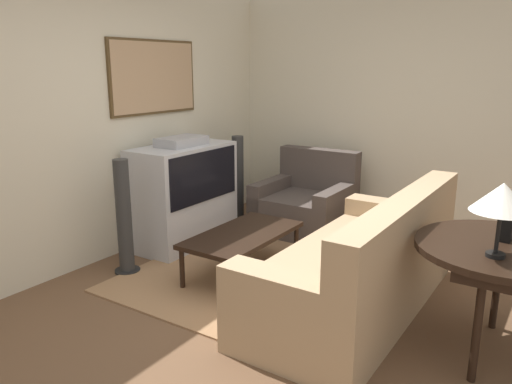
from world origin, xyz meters
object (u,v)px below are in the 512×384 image
Objects in this scene: console_table at (505,256)px; mantel_clock at (506,226)px; tv at (184,194)px; table_lamp at (502,198)px; speaker_tower_left at (124,220)px; speaker_tower_right at (238,182)px; coffee_table at (243,237)px; couch at (361,269)px; armchair at (306,206)px.

mantel_clock is (0.12, 0.03, 0.16)m from console_table.
table_lamp is at bearing -103.70° from tv.
speaker_tower_left and speaker_tower_right have the same top height.
coffee_table is 2.27m from table_lamp.
coffee_table is at bearing -91.27° from couch.
table_lamp is (-0.38, -0.96, 0.80)m from couch.
coffee_table is (-1.44, -0.11, 0.07)m from armchair.
mantel_clock is (-0.05, -2.11, 0.50)m from coffee_table.
tv reaches higher than mantel_clock.
table_lamp is at bearing -40.02° from armchair.
mantel_clock reaches higher than console_table.
armchair is (1.09, -0.88, -0.25)m from tv.
couch is at bearing 89.13° from mantel_clock.
table_lamp reaches higher than coffee_table.
armchair is 2.79m from console_table.
tv is at bearing -99.66° from couch.
couch is at bearing -91.65° from coffee_table.
mantel_clock is at bearing -34.02° from armchair.
couch is 12.04× the size of mantel_clock.
tv is 0.98× the size of coffee_table.
speaker_tower_left reaches higher than coffee_table.
speaker_tower_left is (-0.89, -0.07, -0.04)m from tv.
tv is at bearing 70.87° from coffee_table.
couch reaches higher than console_table.
tv is 1.05× the size of console_table.
table_lamp is 2.40× the size of mantel_clock.
tv reaches higher than speaker_tower_left.
coffee_table is at bearing -109.13° from tv.
armchair is at bearing 4.55° from coffee_table.
couch is at bearing 82.23° from console_table.
table_lamp is 3.10m from speaker_tower_left.
tv reaches higher than console_table.
speaker_tower_right is at bearing -166.47° from armchair.
mantel_clock is at bearing 12.79° from console_table.
armchair is at bearing -39.03° from tv.
mantel_clock reaches higher than couch.
speaker_tower_right is at bearing 0.00° from speaker_tower_left.
armchair is 0.92× the size of speaker_tower_left.
couch is 2.06× the size of console_table.
coffee_table is 1.07× the size of console_table.
mantel_clock is 0.18× the size of speaker_tower_right.
speaker_tower_right reaches higher than console_table.
speaker_tower_left is 1.00× the size of speaker_tower_right.
table_lamp is 0.42× the size of speaker_tower_right.
coffee_table is at bearing 78.98° from table_lamp.
speaker_tower_right is at bearing 61.51° from table_lamp.
mantel_clock is at bearing -91.29° from coffee_table.
tv is 1.07m from coffee_table.
tv is 2.56× the size of table_lamp.
armchair is 2.73m from mantel_clock.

